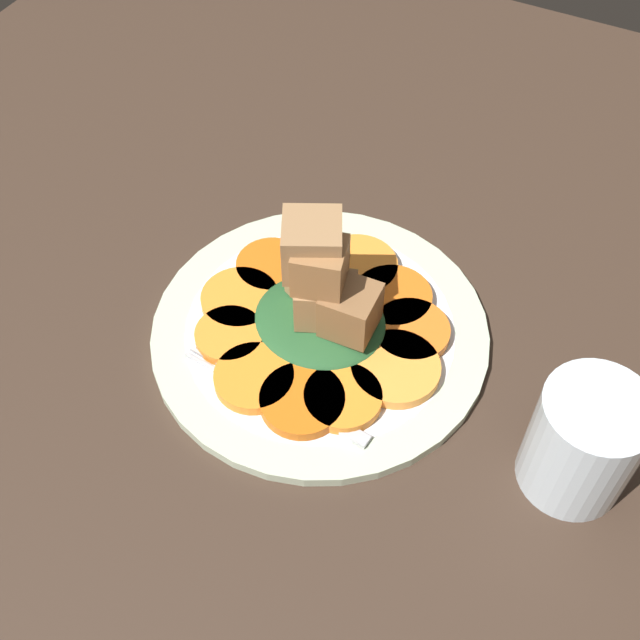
# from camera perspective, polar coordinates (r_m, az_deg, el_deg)

# --- Properties ---
(table_slab) EXTENTS (1.20, 1.20, 0.02)m
(table_slab) POSITION_cam_1_polar(r_m,az_deg,el_deg) (0.70, 0.00, -1.57)
(table_slab) COLOR #38281E
(table_slab) RESTS_ON ground
(plate) EXTENTS (0.29, 0.29, 0.01)m
(plate) POSITION_cam_1_polar(r_m,az_deg,el_deg) (0.69, 0.00, -0.82)
(plate) COLOR beige
(plate) RESTS_ON table_slab
(carrot_slice_0) EXTENTS (0.07, 0.07, 0.01)m
(carrot_slice_0) POSITION_cam_1_polar(r_m,az_deg,el_deg) (0.68, 6.48, -0.80)
(carrot_slice_0) COLOR orange
(carrot_slice_0) RESTS_ON plate
(carrot_slice_1) EXTENTS (0.07, 0.07, 0.01)m
(carrot_slice_1) POSITION_cam_1_polar(r_m,az_deg,el_deg) (0.70, 5.17, 1.60)
(carrot_slice_1) COLOR orange
(carrot_slice_1) RESTS_ON plate
(carrot_slice_2) EXTENTS (0.07, 0.07, 0.01)m
(carrot_slice_2) POSITION_cam_1_polar(r_m,az_deg,el_deg) (0.73, 2.74, 3.77)
(carrot_slice_2) COLOR orange
(carrot_slice_2) RESTS_ON plate
(carrot_slice_3) EXTENTS (0.06, 0.06, 0.01)m
(carrot_slice_3) POSITION_cam_1_polar(r_m,az_deg,el_deg) (0.73, -0.31, 4.48)
(carrot_slice_3) COLOR orange
(carrot_slice_3) RESTS_ON plate
(carrot_slice_4) EXTENTS (0.06, 0.06, 0.01)m
(carrot_slice_4) POSITION_cam_1_polar(r_m,az_deg,el_deg) (0.73, -3.47, 3.81)
(carrot_slice_4) COLOR #D76115
(carrot_slice_4) RESTS_ON plate
(carrot_slice_5) EXTENTS (0.07, 0.07, 0.01)m
(carrot_slice_5) POSITION_cam_1_polar(r_m,az_deg,el_deg) (0.70, -5.71, 1.47)
(carrot_slice_5) COLOR orange
(carrot_slice_5) RESTS_ON plate
(carrot_slice_6) EXTENTS (0.06, 0.06, 0.01)m
(carrot_slice_6) POSITION_cam_1_polar(r_m,az_deg,el_deg) (0.68, -6.46, -1.10)
(carrot_slice_6) COLOR orange
(carrot_slice_6) RESTS_ON plate
(carrot_slice_7) EXTENTS (0.07, 0.07, 0.01)m
(carrot_slice_7) POSITION_cam_1_polar(r_m,az_deg,el_deg) (0.65, -4.71, -4.12)
(carrot_slice_7) COLOR orange
(carrot_slice_7) RESTS_ON plate
(carrot_slice_8) EXTENTS (0.07, 0.07, 0.01)m
(carrot_slice_8) POSITION_cam_1_polar(r_m,az_deg,el_deg) (0.64, -1.27, -5.73)
(carrot_slice_8) COLOR #D45F13
(carrot_slice_8) RESTS_ON plate
(carrot_slice_9) EXTENTS (0.06, 0.06, 0.01)m
(carrot_slice_9) POSITION_cam_1_polar(r_m,az_deg,el_deg) (0.64, 1.64, -5.54)
(carrot_slice_9) COLOR orange
(carrot_slice_9) RESTS_ON plate
(carrot_slice_10) EXTENTS (0.07, 0.07, 0.01)m
(carrot_slice_10) POSITION_cam_1_polar(r_m,az_deg,el_deg) (0.66, 5.39, -3.44)
(carrot_slice_10) COLOR orange
(carrot_slice_10) RESTS_ON plate
(center_pile) EXTENTS (0.11, 0.10, 0.11)m
(center_pile) POSITION_cam_1_polar(r_m,az_deg,el_deg) (0.66, 0.20, 1.82)
(center_pile) COLOR #235128
(center_pile) RESTS_ON plate
(fork) EXTENTS (0.17, 0.03, 0.00)m
(fork) POSITION_cam_1_polar(r_m,az_deg,el_deg) (0.65, -3.40, -4.97)
(fork) COLOR #B2B2B7
(fork) RESTS_ON plate
(water_glass) EXTENTS (0.08, 0.08, 0.10)m
(water_glass) POSITION_cam_1_polar(r_m,az_deg,el_deg) (0.61, 18.22, -8.25)
(water_glass) COLOR silver
(water_glass) RESTS_ON table_slab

